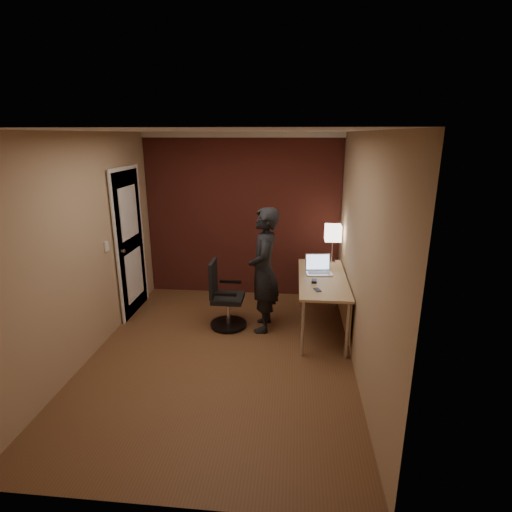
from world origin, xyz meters
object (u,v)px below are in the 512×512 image
(desk, at_px, (328,287))
(person, at_px, (264,270))
(office_chair, at_px, (224,299))
(laptop, at_px, (318,268))
(mouse, at_px, (314,281))
(phone, at_px, (317,290))
(desk_lamp, at_px, (333,233))

(desk, distance_m, person, 0.85)
(desk, xyz_separation_m, office_chair, (-1.35, -0.03, -0.21))
(laptop, height_order, person, person)
(mouse, height_order, phone, mouse)
(desk_lamp, bearing_deg, laptop, -114.17)
(mouse, relative_size, phone, 0.87)
(desk, height_order, office_chair, office_chair)
(laptop, relative_size, mouse, 3.58)
(phone, bearing_deg, desk_lamp, 57.46)
(desk, distance_m, laptop, 0.30)
(phone, bearing_deg, mouse, 76.51)
(laptop, xyz_separation_m, phone, (-0.04, -0.64, -0.06))
(laptop, bearing_deg, person, -162.47)
(desk, relative_size, mouse, 15.00)
(desk_lamp, xyz_separation_m, person, (-0.91, -0.69, -0.34))
(desk_lamp, relative_size, phone, 4.65)
(mouse, xyz_separation_m, person, (-0.63, 0.17, 0.06))
(office_chair, relative_size, person, 0.55)
(phone, distance_m, person, 0.78)
(mouse, distance_m, phone, 0.25)
(desk_lamp, distance_m, laptop, 0.62)
(office_chair, bearing_deg, mouse, -8.14)
(desk_lamp, relative_size, laptop, 1.49)
(desk, height_order, phone, phone)
(phone, bearing_deg, person, 127.80)
(desk, xyz_separation_m, mouse, (-0.19, -0.20, 0.14))
(mouse, xyz_separation_m, office_chair, (-1.16, 0.17, -0.35))
(desk, relative_size, office_chair, 1.69)
(desk_lamp, distance_m, mouse, 0.98)
(laptop, distance_m, mouse, 0.40)
(laptop, bearing_deg, desk_lamp, 65.83)
(desk, bearing_deg, phone, -109.81)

